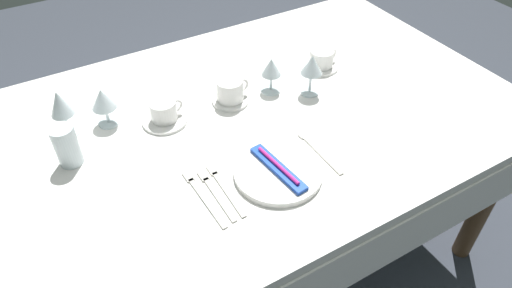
{
  "coord_description": "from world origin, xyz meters",
  "views": [
    {
      "loc": [
        -0.53,
        -1.0,
        1.64
      ],
      "look_at": [
        -0.04,
        -0.15,
        0.76
      ],
      "focal_mm": 32.08,
      "sensor_mm": 36.0,
      "label": 1
    }
  ],
  "objects_px": {
    "spoon_soup": "(314,147)",
    "fork_inner": "(215,193)",
    "fork_salad": "(202,196)",
    "wine_glass_left": "(311,67)",
    "coffee_cup_right": "(322,58)",
    "coffee_cup_far": "(231,90)",
    "fork_outer": "(224,187)",
    "wine_glass_centre": "(60,105)",
    "wine_glass_right": "(271,69)",
    "toothbrush_package": "(278,168)",
    "wine_glass_far": "(103,100)",
    "coffee_cup_left": "(164,110)",
    "drink_tumbler": "(67,148)",
    "dinner_plate": "(278,172)"
  },
  "relations": [
    {
      "from": "toothbrush_package",
      "to": "fork_inner",
      "type": "xyz_separation_m",
      "value": [
        -0.18,
        0.02,
        -0.02
      ]
    },
    {
      "from": "fork_salad",
      "to": "wine_glass_left",
      "type": "height_order",
      "value": "wine_glass_left"
    },
    {
      "from": "wine_glass_right",
      "to": "wine_glass_far",
      "type": "relative_size",
      "value": 0.97
    },
    {
      "from": "fork_inner",
      "to": "spoon_soup",
      "type": "xyz_separation_m",
      "value": [
        0.33,
        0.02,
        0.0
      ]
    },
    {
      "from": "coffee_cup_right",
      "to": "wine_glass_left",
      "type": "relative_size",
      "value": 0.76
    },
    {
      "from": "fork_salad",
      "to": "drink_tumbler",
      "type": "relative_size",
      "value": 1.85
    },
    {
      "from": "coffee_cup_far",
      "to": "wine_glass_right",
      "type": "distance_m",
      "value": 0.15
    },
    {
      "from": "dinner_plate",
      "to": "fork_inner",
      "type": "distance_m",
      "value": 0.18
    },
    {
      "from": "toothbrush_package",
      "to": "drink_tumbler",
      "type": "xyz_separation_m",
      "value": [
        -0.48,
        0.34,
        0.03
      ]
    },
    {
      "from": "fork_salad",
      "to": "coffee_cup_right",
      "type": "bearing_deg",
      "value": 28.74
    },
    {
      "from": "coffee_cup_left",
      "to": "wine_glass_right",
      "type": "xyz_separation_m",
      "value": [
        0.37,
        -0.02,
        0.04
      ]
    },
    {
      "from": "coffee_cup_far",
      "to": "wine_glass_centre",
      "type": "bearing_deg",
      "value": 167.88
    },
    {
      "from": "toothbrush_package",
      "to": "fork_inner",
      "type": "height_order",
      "value": "toothbrush_package"
    },
    {
      "from": "wine_glass_left",
      "to": "drink_tumbler",
      "type": "xyz_separation_m",
      "value": [
        -0.78,
        0.06,
        -0.05
      ]
    },
    {
      "from": "toothbrush_package",
      "to": "wine_glass_centre",
      "type": "bearing_deg",
      "value": 133.93
    },
    {
      "from": "wine_glass_left",
      "to": "wine_glass_right",
      "type": "relative_size",
      "value": 1.15
    },
    {
      "from": "coffee_cup_left",
      "to": "wine_glass_far",
      "type": "height_order",
      "value": "wine_glass_far"
    },
    {
      "from": "wine_glass_centre",
      "to": "coffee_cup_far",
      "type": "bearing_deg",
      "value": -12.12
    },
    {
      "from": "spoon_soup",
      "to": "coffee_cup_left",
      "type": "height_order",
      "value": "coffee_cup_left"
    },
    {
      "from": "coffee_cup_far",
      "to": "drink_tumbler",
      "type": "distance_m",
      "value": 0.52
    },
    {
      "from": "wine_glass_left",
      "to": "coffee_cup_left",
      "type": "bearing_deg",
      "value": 168.17
    },
    {
      "from": "toothbrush_package",
      "to": "wine_glass_left",
      "type": "xyz_separation_m",
      "value": [
        0.3,
        0.28,
        0.08
      ]
    },
    {
      "from": "drink_tumbler",
      "to": "coffee_cup_right",
      "type": "bearing_deg",
      "value": 2.98
    },
    {
      "from": "coffee_cup_far",
      "to": "wine_glass_left",
      "type": "distance_m",
      "value": 0.27
    },
    {
      "from": "fork_inner",
      "to": "coffee_cup_far",
      "type": "distance_m",
      "value": 0.41
    },
    {
      "from": "fork_outer",
      "to": "wine_glass_left",
      "type": "distance_m",
      "value": 0.52
    },
    {
      "from": "coffee_cup_left",
      "to": "drink_tumbler",
      "type": "bearing_deg",
      "value": -172.26
    },
    {
      "from": "wine_glass_centre",
      "to": "wine_glass_right",
      "type": "height_order",
      "value": "wine_glass_centre"
    },
    {
      "from": "fork_outer",
      "to": "wine_glass_centre",
      "type": "xyz_separation_m",
      "value": [
        -0.3,
        0.44,
        0.1
      ]
    },
    {
      "from": "coffee_cup_right",
      "to": "coffee_cup_far",
      "type": "distance_m",
      "value": 0.38
    },
    {
      "from": "fork_salad",
      "to": "coffee_cup_far",
      "type": "xyz_separation_m",
      "value": [
        0.26,
        0.33,
        0.04
      ]
    },
    {
      "from": "fork_inner",
      "to": "wine_glass_far",
      "type": "height_order",
      "value": "wine_glass_far"
    },
    {
      "from": "spoon_soup",
      "to": "toothbrush_package",
      "type": "bearing_deg",
      "value": -165.06
    },
    {
      "from": "coffee_cup_right",
      "to": "wine_glass_centre",
      "type": "xyz_separation_m",
      "value": [
        -0.88,
        0.09,
        0.06
      ]
    },
    {
      "from": "coffee_cup_far",
      "to": "wine_glass_far",
      "type": "height_order",
      "value": "wine_glass_far"
    },
    {
      "from": "fork_outer",
      "to": "wine_glass_centre",
      "type": "distance_m",
      "value": 0.54
    },
    {
      "from": "fork_outer",
      "to": "spoon_soup",
      "type": "height_order",
      "value": "spoon_soup"
    },
    {
      "from": "wine_glass_centre",
      "to": "dinner_plate",
      "type": "bearing_deg",
      "value": -46.07
    },
    {
      "from": "toothbrush_package",
      "to": "wine_glass_far",
      "type": "relative_size",
      "value": 1.67
    },
    {
      "from": "wine_glass_centre",
      "to": "wine_glass_right",
      "type": "bearing_deg",
      "value": -10.41
    },
    {
      "from": "coffee_cup_left",
      "to": "coffee_cup_right",
      "type": "height_order",
      "value": "coffee_cup_left"
    },
    {
      "from": "toothbrush_package",
      "to": "spoon_soup",
      "type": "distance_m",
      "value": 0.16
    },
    {
      "from": "fork_outer",
      "to": "fork_inner",
      "type": "bearing_deg",
      "value": -171.63
    },
    {
      "from": "coffee_cup_left",
      "to": "toothbrush_package",
      "type": "bearing_deg",
      "value": -64.5
    },
    {
      "from": "toothbrush_package",
      "to": "wine_glass_right",
      "type": "height_order",
      "value": "wine_glass_right"
    },
    {
      "from": "coffee_cup_far",
      "to": "coffee_cup_right",
      "type": "bearing_deg",
      "value": 2.89
    },
    {
      "from": "coffee_cup_right",
      "to": "drink_tumbler",
      "type": "bearing_deg",
      "value": -177.02
    },
    {
      "from": "fork_inner",
      "to": "wine_glass_right",
      "type": "xyz_separation_m",
      "value": [
        0.37,
        0.33,
        0.08
      ]
    },
    {
      "from": "spoon_soup",
      "to": "fork_inner",
      "type": "bearing_deg",
      "value": -177.3
    },
    {
      "from": "coffee_cup_far",
      "to": "wine_glass_right",
      "type": "relative_size",
      "value": 0.9
    }
  ]
}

